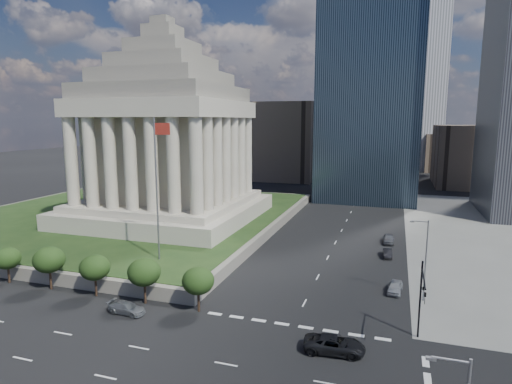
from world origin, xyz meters
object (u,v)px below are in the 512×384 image
at_px(parked_sedan_mid, 387,253).
at_px(parked_sedan_far, 389,239).
at_px(parked_sedan_near, 395,287).
at_px(flagpole, 157,182).
at_px(street_lamp_north, 425,256).
at_px(pickup_truck, 334,345).
at_px(war_memorial, 166,121).
at_px(traffic_signal_ne, 422,295).
at_px(suv_grey, 127,308).

distance_m(parked_sedan_mid, parked_sedan_far, 8.37).
bearing_deg(parked_sedan_near, flagpole, -169.04).
height_order(flagpole, street_lamp_north, flagpole).
bearing_deg(pickup_truck, street_lamp_north, -34.85).
relative_size(war_memorial, pickup_truck, 6.82).
height_order(pickup_truck, parked_sedan_mid, pickup_truck).
bearing_deg(parked_sedan_mid, street_lamp_north, -78.82).
xyz_separation_m(traffic_signal_ne, pickup_truck, (-7.58, -3.70, -4.46)).
distance_m(traffic_signal_ne, parked_sedan_far, 36.36).
bearing_deg(parked_sedan_far, pickup_truck, -97.12).
bearing_deg(war_memorial, street_lamp_north, -25.92).
xyz_separation_m(traffic_signal_ne, parked_sedan_far, (-3.50, 35.92, -4.47)).
distance_m(flagpole, suv_grey, 18.31).
xyz_separation_m(suv_grey, parked_sedan_mid, (27.50, 30.25, -0.02)).
bearing_deg(parked_sedan_far, flagpole, -141.51).
bearing_deg(pickup_truck, traffic_signal_ne, -69.59).
relative_size(street_lamp_north, parked_sedan_far, 2.19).
xyz_separation_m(street_lamp_north, parked_sedan_mid, (-4.33, 16.25, -5.04)).
distance_m(war_memorial, traffic_signal_ne, 60.00).
distance_m(pickup_truck, parked_sedan_near, 17.54).
distance_m(traffic_signal_ne, parked_sedan_near, 13.97).
bearing_deg(flagpole, war_memorial, 116.89).
xyz_separation_m(flagpole, street_lamp_north, (35.16, 1.00, -7.45)).
xyz_separation_m(parked_sedan_near, parked_sedan_far, (-1.25, 22.91, 0.08)).
distance_m(war_memorial, parked_sedan_mid, 48.23).
distance_m(war_memorial, flagpole, 28.16).
relative_size(suv_grey, parked_sedan_near, 1.09).
height_order(flagpole, traffic_signal_ne, flagpole).
bearing_deg(pickup_truck, parked_sedan_mid, -13.02).
bearing_deg(street_lamp_north, parked_sedan_near, 151.00).
xyz_separation_m(street_lamp_north, parked_sedan_near, (-3.08, 1.71, -4.96)).
height_order(war_memorial, pickup_truck, war_memorial).
bearing_deg(street_lamp_north, flagpole, -178.37).
bearing_deg(parked_sedan_near, pickup_truck, -101.56).
bearing_deg(parked_sedan_far, parked_sedan_near, -88.12).
bearing_deg(street_lamp_north, traffic_signal_ne, -94.19).
bearing_deg(parked_sedan_mid, traffic_signal_ne, -86.50).
bearing_deg(war_memorial, parked_sedan_far, 2.15).
bearing_deg(war_memorial, parked_sedan_near, -25.70).
distance_m(war_memorial, parked_sedan_far, 47.72).
distance_m(war_memorial, street_lamp_north, 54.92).
xyz_separation_m(traffic_signal_ne, parked_sedan_mid, (-3.50, 27.55, -4.62)).
height_order(traffic_signal_ne, parked_sedan_far, traffic_signal_ne).
relative_size(war_memorial, parked_sedan_mid, 10.26).
bearing_deg(suv_grey, pickup_truck, -88.76).
height_order(flagpole, parked_sedan_near, flagpole).
distance_m(traffic_signal_ne, pickup_truck, 9.54).
distance_m(street_lamp_north, parked_sedan_near, 6.08).
xyz_separation_m(parked_sedan_mid, parked_sedan_far, (0.00, 8.36, 0.15)).
bearing_deg(pickup_truck, suv_grey, 81.98).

